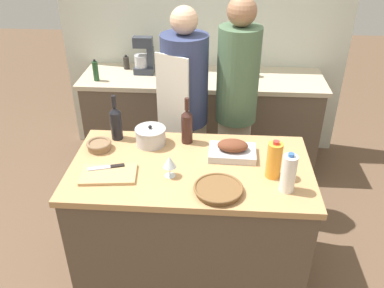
{
  "coord_description": "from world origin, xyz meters",
  "views": [
    {
      "loc": [
        0.15,
        -2.01,
        2.25
      ],
      "look_at": [
        0.0,
        0.12,
        0.97
      ],
      "focal_mm": 38.0,
      "sensor_mm": 36.0,
      "label": 1
    }
  ],
  "objects_px": {
    "person_cook_aproned": "(185,107)",
    "knife_chef": "(107,167)",
    "condiment_bottle_tall": "(253,69)",
    "cutting_board": "(109,174)",
    "wicker_basket": "(218,189)",
    "condiment_bottle_extra": "(96,71)",
    "mixing_bowl": "(99,145)",
    "person_cook_guest": "(236,102)",
    "juice_jug": "(274,160)",
    "wine_glass_left": "(170,162)",
    "wine_bottle_green": "(187,125)",
    "condiment_bottle_short": "(126,63)",
    "wine_bottle_dark": "(116,122)",
    "milk_jug": "(288,173)",
    "roasting_pan": "(232,150)",
    "stand_mixer": "(144,58)",
    "stock_pot": "(151,136)"
  },
  "relations": [
    {
      "from": "roasting_pan",
      "to": "juice_jug",
      "type": "relative_size",
      "value": 1.27
    },
    {
      "from": "cutting_board",
      "to": "wine_bottle_green",
      "type": "height_order",
      "value": "wine_bottle_green"
    },
    {
      "from": "milk_jug",
      "to": "knife_chef",
      "type": "height_order",
      "value": "milk_jug"
    },
    {
      "from": "condiment_bottle_tall",
      "to": "stock_pot",
      "type": "bearing_deg",
      "value": -120.35
    },
    {
      "from": "wine_bottle_green",
      "to": "stand_mixer",
      "type": "xyz_separation_m",
      "value": [
        -0.49,
        1.21,
        0.01
      ]
    },
    {
      "from": "roasting_pan",
      "to": "wine_bottle_dark",
      "type": "bearing_deg",
      "value": 167.7
    },
    {
      "from": "wicker_basket",
      "to": "wine_glass_left",
      "type": "bearing_deg",
      "value": 154.43
    },
    {
      "from": "wicker_basket",
      "to": "cutting_board",
      "type": "distance_m",
      "value": 0.64
    },
    {
      "from": "condiment_bottle_short",
      "to": "person_cook_aproned",
      "type": "relative_size",
      "value": 0.08
    },
    {
      "from": "stock_pot",
      "to": "milk_jug",
      "type": "xyz_separation_m",
      "value": [
        0.81,
        -0.44,
        0.05
      ]
    },
    {
      "from": "wicker_basket",
      "to": "milk_jug",
      "type": "xyz_separation_m",
      "value": [
        0.37,
        0.05,
        0.09
      ]
    },
    {
      "from": "wine_glass_left",
      "to": "condiment_bottle_extra",
      "type": "relative_size",
      "value": 0.69
    },
    {
      "from": "juice_jug",
      "to": "wine_glass_left",
      "type": "xyz_separation_m",
      "value": [
        -0.59,
        -0.04,
        -0.02
      ]
    },
    {
      "from": "wine_bottle_green",
      "to": "person_cook_guest",
      "type": "bearing_deg",
      "value": 54.24
    },
    {
      "from": "person_cook_aproned",
      "to": "knife_chef",
      "type": "bearing_deg",
      "value": -87.9
    },
    {
      "from": "wine_glass_left",
      "to": "person_cook_aproned",
      "type": "height_order",
      "value": "person_cook_aproned"
    },
    {
      "from": "knife_chef",
      "to": "condiment_bottle_tall",
      "type": "relative_size",
      "value": 1.35
    },
    {
      "from": "juice_jug",
      "to": "condiment_bottle_extra",
      "type": "xyz_separation_m",
      "value": [
        -1.4,
        1.35,
        -0.02
      ]
    },
    {
      "from": "juice_jug",
      "to": "wine_glass_left",
      "type": "relative_size",
      "value": 1.78
    },
    {
      "from": "juice_jug",
      "to": "cutting_board",
      "type": "bearing_deg",
      "value": -176.28
    },
    {
      "from": "wicker_basket",
      "to": "condiment_bottle_extra",
      "type": "bearing_deg",
      "value": 125.54
    },
    {
      "from": "wine_bottle_dark",
      "to": "cutting_board",
      "type": "bearing_deg",
      "value": -83.9
    },
    {
      "from": "wine_glass_left",
      "to": "person_cook_guest",
      "type": "height_order",
      "value": "person_cook_guest"
    },
    {
      "from": "condiment_bottle_tall",
      "to": "knife_chef",
      "type": "bearing_deg",
      "value": -120.98
    },
    {
      "from": "wine_bottle_dark",
      "to": "condiment_bottle_short",
      "type": "xyz_separation_m",
      "value": [
        -0.21,
        1.29,
        -0.06
      ]
    },
    {
      "from": "wicker_basket",
      "to": "knife_chef",
      "type": "relative_size",
      "value": 1.29
    },
    {
      "from": "milk_jug",
      "to": "person_cook_guest",
      "type": "relative_size",
      "value": 0.14
    },
    {
      "from": "mixing_bowl",
      "to": "milk_jug",
      "type": "relative_size",
      "value": 0.67
    },
    {
      "from": "mixing_bowl",
      "to": "person_cook_guest",
      "type": "distance_m",
      "value": 1.06
    },
    {
      "from": "mixing_bowl",
      "to": "stand_mixer",
      "type": "distance_m",
      "value": 1.35
    },
    {
      "from": "wicker_basket",
      "to": "juice_jug",
      "type": "distance_m",
      "value": 0.36
    },
    {
      "from": "mixing_bowl",
      "to": "stand_mixer",
      "type": "bearing_deg",
      "value": 87.26
    },
    {
      "from": "juice_jug",
      "to": "stand_mixer",
      "type": "bearing_deg",
      "value": 122.77
    },
    {
      "from": "cutting_board",
      "to": "knife_chef",
      "type": "height_order",
      "value": "knife_chef"
    },
    {
      "from": "knife_chef",
      "to": "condiment_bottle_extra",
      "type": "relative_size",
      "value": 1.11
    },
    {
      "from": "wine_glass_left",
      "to": "condiment_bottle_short",
      "type": "distance_m",
      "value": 1.8
    },
    {
      "from": "milk_jug",
      "to": "wine_bottle_green",
      "type": "bearing_deg",
      "value": 140.71
    },
    {
      "from": "wicker_basket",
      "to": "wine_bottle_dark",
      "type": "relative_size",
      "value": 0.88
    },
    {
      "from": "condiment_bottle_short",
      "to": "stand_mixer",
      "type": "bearing_deg",
      "value": -26.8
    },
    {
      "from": "roasting_pan",
      "to": "stock_pot",
      "type": "distance_m",
      "value": 0.54
    },
    {
      "from": "roasting_pan",
      "to": "milk_jug",
      "type": "height_order",
      "value": "milk_jug"
    },
    {
      "from": "roasting_pan",
      "to": "person_cook_guest",
      "type": "bearing_deg",
      "value": 86.53
    },
    {
      "from": "juice_jug",
      "to": "knife_chef",
      "type": "height_order",
      "value": "juice_jug"
    },
    {
      "from": "wine_bottle_dark",
      "to": "wine_glass_left",
      "type": "height_order",
      "value": "wine_bottle_dark"
    },
    {
      "from": "wicker_basket",
      "to": "person_cook_guest",
      "type": "relative_size",
      "value": 0.16
    },
    {
      "from": "condiment_bottle_short",
      "to": "wine_bottle_dark",
      "type": "bearing_deg",
      "value": -80.87
    },
    {
      "from": "cutting_board",
      "to": "knife_chef",
      "type": "relative_size",
      "value": 1.58
    },
    {
      "from": "condiment_bottle_extra",
      "to": "cutting_board",
      "type": "bearing_deg",
      "value": -72.07
    },
    {
      "from": "stock_pot",
      "to": "knife_chef",
      "type": "height_order",
      "value": "stock_pot"
    },
    {
      "from": "stock_pot",
      "to": "wine_bottle_dark",
      "type": "bearing_deg",
      "value": 166.73
    }
  ]
}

